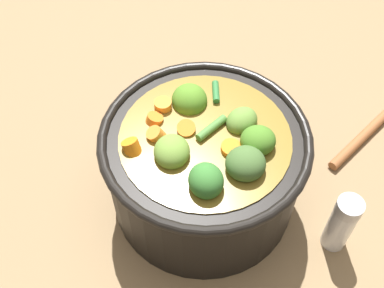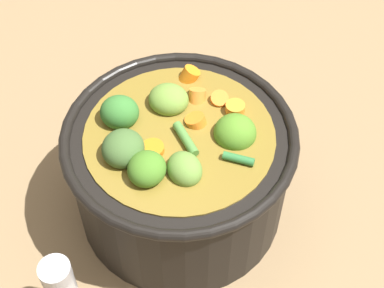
{
  "view_description": "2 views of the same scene",
  "coord_description": "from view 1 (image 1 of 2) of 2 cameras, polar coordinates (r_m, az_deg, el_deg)",
  "views": [
    {
      "loc": [
        -0.34,
        -0.06,
        0.57
      ],
      "look_at": [
        0.01,
        0.02,
        0.1
      ],
      "focal_mm": 44.96,
      "sensor_mm": 36.0,
      "label": 1
    },
    {
      "loc": [
        0.21,
        -0.33,
        0.59
      ],
      "look_at": [
        0.01,
        0.01,
        0.11
      ],
      "focal_mm": 53.99,
      "sensor_mm": 36.0,
      "label": 2
    }
  ],
  "objects": [
    {
      "name": "salt_shaker",
      "position": [
        0.62,
        17.29,
        -8.98
      ],
      "size": [
        0.03,
        0.03,
        0.1
      ],
      "color": "silver",
      "rests_on": "ground_plane"
    },
    {
      "name": "cooking_pot",
      "position": [
        0.61,
        1.46,
        -2.62
      ],
      "size": [
        0.25,
        0.25,
        0.16
      ],
      "color": "black",
      "rests_on": "ground_plane"
    },
    {
      "name": "ground_plane",
      "position": [
        0.67,
        1.32,
        -6.13
      ],
      "size": [
        1.1,
        1.1,
        0.0
      ],
      "primitive_type": "plane",
      "color": "#8C704C"
    }
  ]
}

